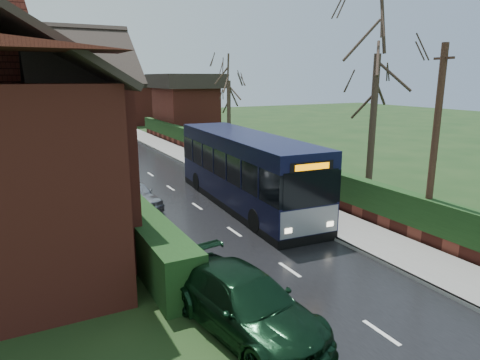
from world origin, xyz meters
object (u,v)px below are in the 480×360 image
bus (245,171)px  car_green (245,303)px  bus_stop_sign (301,179)px  car_silver (133,195)px  telegraph_pole (434,147)px

bus → car_green: 10.74m
bus → bus_stop_sign: 3.33m
car_silver → bus_stop_sign: bus_stop_sign is taller
car_silver → bus_stop_sign: size_ratio=1.38×
car_green → telegraph_pole: bearing=3.0°
car_silver → bus: bearing=-34.5°
bus → car_green: (-5.10, -9.40, -1.00)m
car_silver → bus_stop_sign: (6.00, -5.29, 1.21)m
car_green → bus: bearing=52.8°
bus → bus_stop_sign: bus is taller
bus_stop_sign → telegraph_pole: bearing=-48.5°
car_green → telegraph_pole: 9.37m
car_green → bus_stop_sign: (6.10, 6.23, 1.15)m
car_green → bus_stop_sign: bearing=36.9°
bus → car_green: size_ratio=2.30×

